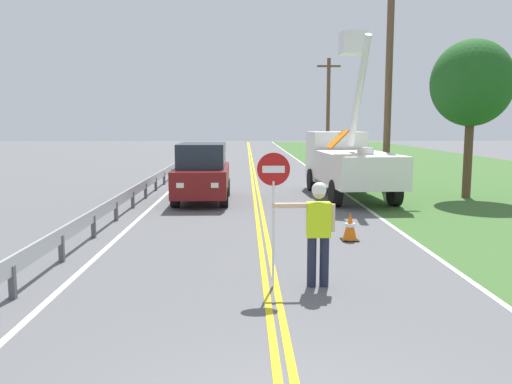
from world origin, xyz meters
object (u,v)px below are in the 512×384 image
stop_sign_paddle (273,189)px  oncoming_suv_nearest (202,172)px  flagger_worker (318,227)px  utility_bucket_truck (347,159)px  traffic_cone_lead (350,227)px  utility_pole_mid (328,107)px  roadside_tree_verge (472,84)px  utility_pole_near (389,83)px

stop_sign_paddle → oncoming_suv_nearest: bearing=101.3°
flagger_worker → utility_bucket_truck: (2.70, 11.32, 0.39)m
flagger_worker → stop_sign_paddle: (-0.77, -0.02, 0.66)m
oncoming_suv_nearest → traffic_cone_lead: 7.76m
utility_bucket_truck → traffic_cone_lead: (-1.42, -7.76, -1.10)m
flagger_worker → utility_pole_mid: bearing=80.8°
stop_sign_paddle → utility_pole_mid: size_ratio=0.30×
stop_sign_paddle → flagger_worker: bearing=1.6°
utility_bucket_truck → oncoming_suv_nearest: (-5.49, -1.19, -0.38)m
stop_sign_paddle → utility_pole_mid: 32.90m
utility_pole_mid → traffic_cone_lead: bearing=-97.8°
oncoming_suv_nearest → roadside_tree_verge: (9.97, 0.71, 3.21)m
stop_sign_paddle → oncoming_suv_nearest: (-2.03, 10.15, -0.65)m
flagger_worker → traffic_cone_lead: (1.28, 3.56, -0.71)m
utility_bucket_truck → traffic_cone_lead: bearing=-100.4°
stop_sign_paddle → roadside_tree_verge: roadside_tree_verge is taller
flagger_worker → utility_pole_near: 13.64m
utility_pole_near → utility_pole_mid: size_ratio=1.09×
utility_bucket_truck → roadside_tree_verge: size_ratio=1.17×
utility_pole_mid → stop_sign_paddle: bearing=-100.5°
utility_bucket_truck → utility_pole_near: utility_pole_near is taller
roadside_tree_verge → utility_pole_near: bearing=149.2°
oncoming_suv_nearest → utility_pole_near: 8.35m
oncoming_suv_nearest → roadside_tree_verge: size_ratio=0.78×
traffic_cone_lead → utility_bucket_truck: bearing=79.6°
utility_bucket_truck → roadside_tree_verge: (4.48, -0.48, 2.83)m
oncoming_suv_nearest → roadside_tree_verge: 10.50m
utility_bucket_truck → traffic_cone_lead: 7.96m
flagger_worker → utility_pole_mid: 32.80m
utility_pole_near → flagger_worker: bearing=-109.9°
oncoming_suv_nearest → utility_pole_mid: bearing=70.1°
stop_sign_paddle → utility_bucket_truck: utility_bucket_truck is taller
utility_bucket_truck → utility_pole_near: 3.64m
flagger_worker → utility_pole_mid: (5.20, 32.24, 3.01)m
traffic_cone_lead → oncoming_suv_nearest: bearing=121.8°
utility_bucket_truck → oncoming_suv_nearest: 5.63m
roadside_tree_verge → utility_bucket_truck: bearing=173.9°
utility_pole_mid → roadside_tree_verge: bearing=-84.7°
utility_bucket_truck → utility_pole_mid: bearing=83.2°
oncoming_suv_nearest → utility_pole_near: size_ratio=0.55×
flagger_worker → roadside_tree_verge: roadside_tree_verge is taller
traffic_cone_lead → roadside_tree_verge: roadside_tree_verge is taller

